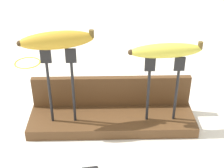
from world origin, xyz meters
TOP-DOWN VIEW (x-y plane):
  - ground_plane at (0.00, 0.00)m, footprint 3.00×3.00m
  - wooden_board at (0.00, 0.00)m, footprint 0.44×0.13m
  - board_backstop at (0.00, 0.06)m, footprint 0.43×0.02m
  - fork_stand_left at (-0.13, -0.02)m, footprint 0.08×0.01m
  - fork_stand_right at (0.13, -0.02)m, footprint 0.10×0.01m
  - banana_raised_left at (-0.13, -0.02)m, footprint 0.18×0.07m
  - banana_raised_right at (0.13, -0.02)m, footprint 0.18×0.05m
  - banana_chunk_far at (-0.06, 0.16)m, footprint 0.06×0.06m
  - wire_coil at (-0.30, 0.38)m, footprint 0.10×0.10m

SIDE VIEW (x-z plane):
  - ground_plane at x=0.00m, z-range 0.00..0.00m
  - wire_coil at x=-0.30m, z-range 0.00..0.00m
  - wooden_board at x=0.00m, z-range 0.00..0.03m
  - banana_chunk_far at x=-0.06m, z-range 0.00..0.04m
  - board_backstop at x=0.00m, z-range 0.03..0.12m
  - fork_stand_right at x=0.13m, z-range 0.05..0.23m
  - fork_stand_left at x=-0.13m, z-range 0.05..0.25m
  - banana_raised_right at x=0.13m, z-range 0.21..0.25m
  - banana_raised_left at x=-0.13m, z-range 0.23..0.28m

